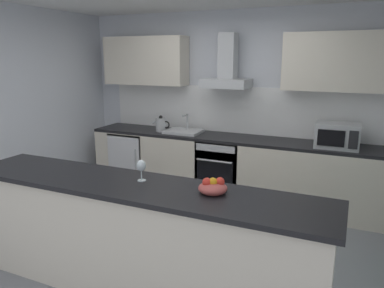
{
  "coord_description": "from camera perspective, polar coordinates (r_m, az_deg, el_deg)",
  "views": [
    {
      "loc": [
        1.59,
        -3.13,
        1.97
      ],
      "look_at": [
        0.01,
        0.4,
        1.05
      ],
      "focal_mm": 34.38,
      "sensor_mm": 36.0,
      "label": 1
    }
  ],
  "objects": [
    {
      "name": "wall_back",
      "position": [
        5.36,
        6.77,
        6.12
      ],
      "size": [
        5.58,
        0.12,
        2.6
      ],
      "primitive_type": "cube",
      "color": "silver",
      "rests_on": "ground"
    },
    {
      "name": "ground",
      "position": [
        4.03,
        -2.5,
        -16.09
      ],
      "size": [
        5.58,
        4.78,
        0.02
      ],
      "primitive_type": "cube",
      "color": "gray"
    },
    {
      "name": "oven",
      "position": [
        5.17,
        4.66,
        -3.63
      ],
      "size": [
        0.6,
        0.62,
        0.8
      ],
      "color": "slate",
      "rests_on": "ground"
    },
    {
      "name": "fruit_bowl",
      "position": [
        2.77,
        3.26,
        -6.69
      ],
      "size": [
        0.22,
        0.22,
        0.13
      ],
      "color": "#B24C47",
      "rests_on": "counter_island"
    },
    {
      "name": "range_hood",
      "position": [
        5.07,
        5.45,
        11.26
      ],
      "size": [
        0.62,
        0.45,
        0.72
      ],
      "color": "#B7BABC"
    },
    {
      "name": "counter_island",
      "position": [
        3.19,
        -8.67,
        -14.3
      ],
      "size": [
        3.18,
        0.64,
        0.98
      ],
      "color": "beige",
      "rests_on": "ground"
    },
    {
      "name": "backsplash_tile",
      "position": [
        5.3,
        6.51,
        5.28
      ],
      "size": [
        3.9,
        0.02,
        0.66
      ],
      "primitive_type": "cube",
      "color": "white"
    },
    {
      "name": "upper_cabinets",
      "position": [
        5.1,
        6.16,
        12.64
      ],
      "size": [
        3.98,
        0.32,
        0.7
      ],
      "color": "beige"
    },
    {
      "name": "wall_left",
      "position": [
        5.07,
        -27.25,
        4.31
      ],
      "size": [
        0.12,
        4.78,
        2.6
      ],
      "primitive_type": "cube",
      "color": "silver",
      "rests_on": "ground"
    },
    {
      "name": "microwave",
      "position": [
        4.74,
        21.62,
        1.23
      ],
      "size": [
        0.5,
        0.38,
        0.3
      ],
      "color": "#B7BABC",
      "rests_on": "counter_back"
    },
    {
      "name": "wine_glass",
      "position": [
        3.02,
        -7.89,
        -3.47
      ],
      "size": [
        0.08,
        0.08,
        0.18
      ],
      "color": "silver",
      "rests_on": "counter_island"
    },
    {
      "name": "sink",
      "position": [
        5.29,
        -1.28,
        2.02
      ],
      "size": [
        0.5,
        0.4,
        0.26
      ],
      "color": "silver",
      "rests_on": "counter_back"
    },
    {
      "name": "kettle",
      "position": [
        5.39,
        -4.85,
        3.03
      ],
      "size": [
        0.29,
        0.15,
        0.24
      ],
      "color": "#B7BABC",
      "rests_on": "counter_back"
    },
    {
      "name": "counter_back",
      "position": [
        5.19,
        5.24,
        -3.72
      ],
      "size": [
        4.03,
        0.6,
        0.9
      ],
      "color": "beige",
      "rests_on": "ground"
    },
    {
      "name": "refrigerator",
      "position": [
        5.8,
        -8.97,
        -2.22
      ],
      "size": [
        0.58,
        0.6,
        0.85
      ],
      "color": "white",
      "rests_on": "ground"
    }
  ]
}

